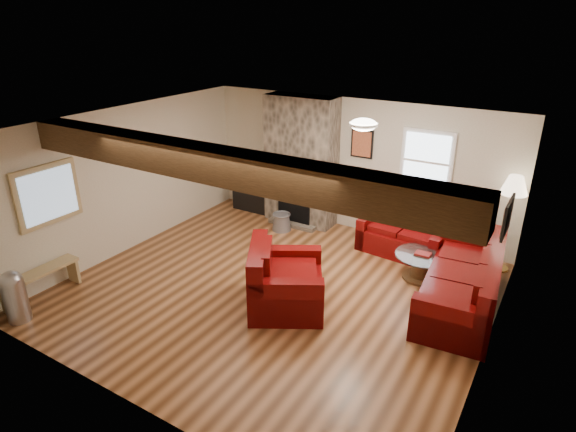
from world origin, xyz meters
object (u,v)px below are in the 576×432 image
at_px(sofa_three, 462,279).
at_px(armchair_red, 286,277).
at_px(tv_cabinet, 257,199).
at_px(coffee_table, 421,266).
at_px(floor_lamp, 514,190).
at_px(television, 257,178).
at_px(loveseat, 405,232).

relative_size(sofa_three, armchair_red, 1.97).
bearing_deg(armchair_red, tv_cabinet, 10.99).
relative_size(armchair_red, coffee_table, 1.36).
relative_size(sofa_three, tv_cabinet, 2.29).
xyz_separation_m(sofa_three, armchair_red, (-2.12, -1.27, 0.03)).
xyz_separation_m(sofa_three, floor_lamp, (0.32, 1.46, 0.93)).
distance_m(sofa_three, armchair_red, 2.47).
bearing_deg(floor_lamp, armchair_red, -131.82).
xyz_separation_m(tv_cabinet, television, (0.00, 0.00, 0.46)).
xyz_separation_m(loveseat, tv_cabinet, (-3.33, 0.30, -0.14)).
relative_size(coffee_table, television, 1.14).
relative_size(tv_cabinet, floor_lamp, 0.62).
height_order(loveseat, coffee_table, loveseat).
height_order(tv_cabinet, television, television).
distance_m(sofa_three, tv_cabinet, 4.81).
distance_m(coffee_table, tv_cabinet, 4.00).
xyz_separation_m(armchair_red, coffee_table, (1.42, 1.76, -0.26)).
relative_size(armchair_red, floor_lamp, 0.72).
distance_m(sofa_three, coffee_table, 0.89).
distance_m(loveseat, armchair_red, 2.65).
bearing_deg(armchair_red, coffee_table, -69.05).
bearing_deg(tv_cabinet, floor_lamp, -0.77).
height_order(loveseat, television, television).
bearing_deg(loveseat, floor_lamp, 13.82).
relative_size(sofa_three, coffee_table, 2.68).
relative_size(tv_cabinet, television, 1.34).
bearing_deg(television, floor_lamp, -0.77).
bearing_deg(floor_lamp, coffee_table, -136.47).
xyz_separation_m(loveseat, armchair_red, (-0.89, -2.49, 0.07)).
bearing_deg(loveseat, television, -179.93).
relative_size(coffee_table, tv_cabinet, 0.85).
xyz_separation_m(sofa_three, loveseat, (-1.23, 1.22, -0.05)).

